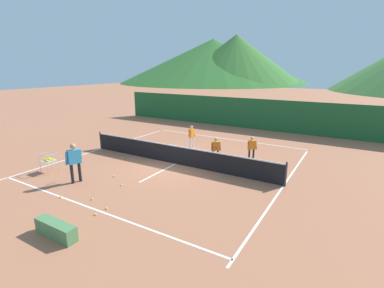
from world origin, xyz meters
name	(u,v)px	position (x,y,z in m)	size (l,w,h in m)	color
ground_plane	(176,164)	(0.00, 0.00, 0.00)	(120.00, 120.00, 0.00)	#A86647
line_baseline_near	(90,207)	(0.00, -5.40, 0.00)	(10.82, 0.08, 0.01)	white
line_baseline_far	(225,139)	(0.00, 6.12, 0.00)	(10.82, 0.08, 0.01)	white
line_sideline_west	(102,149)	(-5.41, 0.00, 0.00)	(0.08, 11.51, 0.01)	white
line_sideline_east	(283,186)	(5.41, 0.00, 0.00)	(0.08, 11.51, 0.01)	white
line_service_center	(176,164)	(0.00, 0.00, 0.00)	(0.08, 5.61, 0.01)	white
tennis_net	(176,154)	(0.00, 0.00, 0.50)	(11.00, 0.08, 1.05)	#333338
instructor	(74,159)	(-2.33, -4.13, 1.03)	(0.46, 0.84, 1.72)	black
student_0	(192,135)	(-0.85, 3.00, 0.82)	(0.24, 0.54, 1.37)	silver
student_1	(216,148)	(1.66, 1.21, 0.80)	(0.48, 0.70, 1.33)	navy
student_2	(252,146)	(3.16, 2.41, 0.79)	(0.47, 0.48, 1.32)	black
ball_cart	(49,160)	(-4.48, -3.97, 0.59)	(0.58, 0.58, 0.90)	#B7B7BC
tennis_ball_0	(95,214)	(0.60, -5.66, 0.03)	(0.07, 0.07, 0.07)	yellow
tennis_ball_1	(122,185)	(-0.39, -3.44, 0.03)	(0.07, 0.07, 0.07)	yellow
tennis_ball_2	(106,208)	(0.60, -5.18, 0.03)	(0.07, 0.07, 0.07)	yellow
tennis_ball_3	(114,176)	(-1.39, -2.90, 0.03)	(0.07, 0.07, 0.07)	yellow
tennis_ball_4	(122,157)	(-3.02, -0.71, 0.03)	(0.07, 0.07, 0.07)	yellow
tennis_ball_5	(92,199)	(-0.40, -4.95, 0.03)	(0.07, 0.07, 0.07)	yellow
tennis_ball_6	(61,197)	(-1.57, -5.44, 0.03)	(0.07, 0.07, 0.07)	yellow
windscreen_fence	(247,113)	(0.00, 10.27, 1.20)	(23.80, 0.08, 2.41)	#1E5B2D
courtside_bench	(56,229)	(0.60, -7.06, 0.23)	(1.50, 0.36, 0.46)	#4C7F4C
hill_1	(236,60)	(-25.58, 69.95, 7.08)	(39.21, 39.21, 14.17)	#38702D
hill_2	(213,61)	(-35.00, 73.49, 6.82)	(59.94, 59.94, 13.64)	#2D6628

